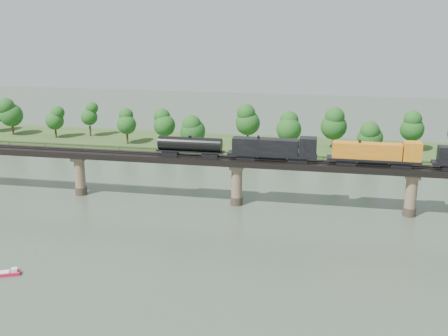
# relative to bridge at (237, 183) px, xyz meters

# --- Properties ---
(ground) EXTENTS (400.00, 400.00, 0.00)m
(ground) POSITION_rel_bridge_xyz_m (0.00, -30.00, -5.46)
(ground) COLOR #384737
(ground) RESTS_ON ground
(far_bank) EXTENTS (300.00, 24.00, 1.60)m
(far_bank) POSITION_rel_bridge_xyz_m (0.00, 55.00, -4.66)
(far_bank) COLOR #2E4A1D
(far_bank) RESTS_ON ground
(bridge) EXTENTS (236.00, 30.00, 11.50)m
(bridge) POSITION_rel_bridge_xyz_m (0.00, 0.00, 0.00)
(bridge) COLOR #473A2D
(bridge) RESTS_ON ground
(bridge_superstructure) EXTENTS (220.00, 4.90, 0.75)m
(bridge_superstructure) POSITION_rel_bridge_xyz_m (0.00, 0.00, 6.33)
(bridge_superstructure) COLOR black
(bridge_superstructure) RESTS_ON bridge
(far_treeline) EXTENTS (289.06, 17.54, 13.60)m
(far_treeline) POSITION_rel_bridge_xyz_m (-8.21, 50.52, 3.37)
(far_treeline) COLOR #382619
(far_treeline) RESTS_ON far_bank
(freight_train) EXTENTS (83.91, 3.27, 5.78)m
(freight_train) POSITION_rel_bridge_xyz_m (23.73, -0.00, 8.80)
(freight_train) COLOR black
(freight_train) RESTS_ON bridge
(motorboat) EXTENTS (4.67, 3.19, 1.23)m
(motorboat) POSITION_rel_bridge_xyz_m (-34.38, -43.58, -5.04)
(motorboat) COLOR #C2163F
(motorboat) RESTS_ON ground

